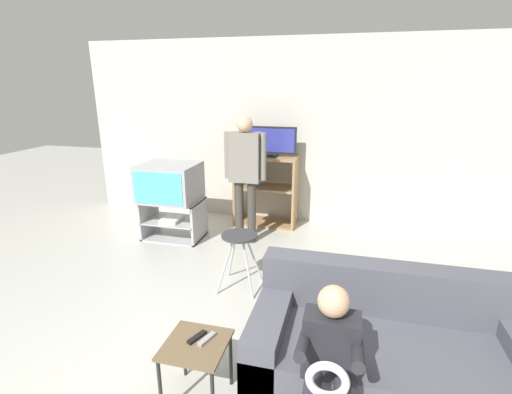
{
  "coord_description": "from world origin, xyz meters",
  "views": [
    {
      "loc": [
        0.78,
        -1.19,
        2.0
      ],
      "look_at": [
        -0.09,
        2.24,
        0.9
      ],
      "focal_mm": 26.0,
      "sensor_mm": 36.0,
      "label": 1
    }
  ],
  "objects": [
    {
      "name": "person_seated_child",
      "position": [
        0.76,
        0.45,
        0.6
      ],
      "size": [
        0.33,
        0.43,
        0.99
      ],
      "color": "#2D2D38",
      "rests_on": "ground_plane"
    },
    {
      "name": "couch",
      "position": [
        1.12,
        0.94,
        0.29
      ],
      "size": [
        1.75,
        0.84,
        0.81
      ],
      "color": "#4C4C56",
      "rests_on": "ground_plane"
    },
    {
      "name": "remote_control_white",
      "position": [
        -0.01,
        0.64,
        0.44
      ],
      "size": [
        0.08,
        0.15,
        0.02
      ],
      "primitive_type": "cube",
      "rotation": [
        0.0,
        0.0,
        -0.34
      ],
      "color": "gray",
      "rests_on": "snack_table"
    },
    {
      "name": "tv_stand",
      "position": [
        -1.43,
        3.02,
        0.26
      ],
      "size": [
        0.77,
        0.5,
        0.53
      ],
      "color": "#A8A8AD",
      "rests_on": "ground_plane"
    },
    {
      "name": "television_main",
      "position": [
        -1.45,
        3.01,
        0.77
      ],
      "size": [
        0.73,
        0.63,
        0.48
      ],
      "color": "#9E9EA3",
      "rests_on": "tv_stand"
    },
    {
      "name": "media_shelf",
      "position": [
        -0.35,
        3.82,
        0.52
      ],
      "size": [
        0.88,
        0.43,
        1.01
      ],
      "color": "#9E7A51",
      "rests_on": "ground_plane"
    },
    {
      "name": "folding_stool",
      "position": [
        -0.2,
        2.01,
        0.48
      ],
      "size": [
        0.4,
        0.4,
        0.58
      ],
      "color": "#B7B7BC",
      "rests_on": "ground_plane"
    },
    {
      "name": "snack_table",
      "position": [
        -0.07,
        0.6,
        0.37
      ],
      "size": [
        0.39,
        0.39,
        0.43
      ],
      "color": "brown",
      "rests_on": "ground_plane"
    },
    {
      "name": "remote_control_black",
      "position": [
        -0.08,
        0.65,
        0.44
      ],
      "size": [
        0.09,
        0.15,
        0.02
      ],
      "primitive_type": "cube",
      "rotation": [
        0.0,
        0.0,
        -0.41
      ],
      "color": "black",
      "rests_on": "snack_table"
    },
    {
      "name": "person_standing_adult",
      "position": [
        -0.46,
        3.13,
        0.98
      ],
      "size": [
        0.53,
        0.2,
        1.62
      ],
      "color": "#3D3833",
      "rests_on": "ground_plane"
    },
    {
      "name": "wall_back",
      "position": [
        0.0,
        4.11,
        1.3
      ],
      "size": [
        6.4,
        0.06,
        2.6
      ],
      "color": "beige",
      "rests_on": "ground_plane"
    },
    {
      "name": "television_flat",
      "position": [
        -0.33,
        3.82,
        1.21
      ],
      "size": [
        0.81,
        0.2,
        0.41
      ],
      "color": "black",
      "rests_on": "media_shelf"
    }
  ]
}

